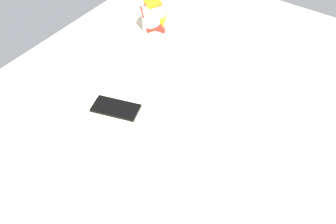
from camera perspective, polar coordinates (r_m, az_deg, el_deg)
name	(u,v)px	position (r cm, az deg, el deg)	size (l,w,h in cm)	color
bed_mattress	(183,174)	(106.93, 2.33, -9.49)	(180.00, 140.00, 18.00)	beige
snack_cup	(154,17)	(139.06, -2.15, 14.41)	(9.98, 11.10, 14.33)	silver
cell_phone	(116,108)	(111.38, -8.07, 0.60)	(6.80, 14.00, 0.80)	black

